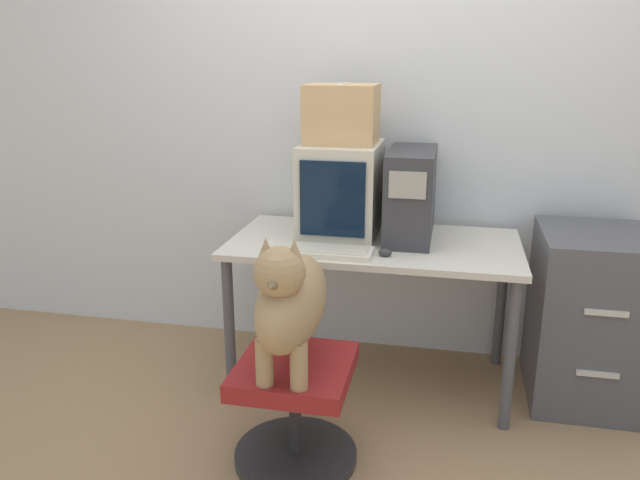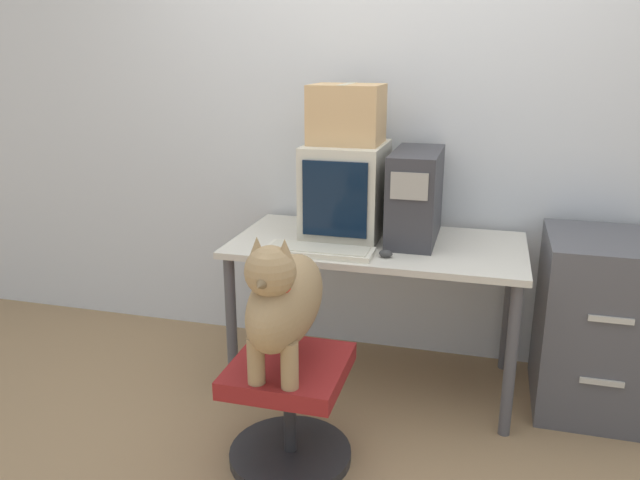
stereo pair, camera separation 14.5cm
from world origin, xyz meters
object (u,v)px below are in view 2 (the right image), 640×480
object	(u,v)px
keyboard	(319,251)
filing_cabinet	(596,324)
office_chair	(290,405)
dog	(284,299)
crt_monitor	(346,189)
cardboard_box	(347,114)
pc_tower	(415,196)

from	to	relation	value
keyboard	filing_cabinet	world-z (taller)	filing_cabinet
office_chair	filing_cabinet	xyz separation A→B (m)	(1.20, 0.76, 0.16)
dog	filing_cabinet	distance (m)	1.48
crt_monitor	cardboard_box	xyz separation A→B (m)	(0.00, 0.00, 0.35)
dog	cardboard_box	size ratio (longest dim) A/B	1.81
office_chair	cardboard_box	bearing A→B (deg)	87.86
pc_tower	crt_monitor	bearing A→B (deg)	179.88
pc_tower	keyboard	distance (m)	0.54
keyboard	dog	size ratio (longest dim) A/B	0.81
cardboard_box	crt_monitor	bearing A→B (deg)	-90.00
keyboard	pc_tower	bearing A→B (deg)	42.34
crt_monitor	filing_cabinet	world-z (taller)	crt_monitor
keyboard	cardboard_box	world-z (taller)	cardboard_box
keyboard	filing_cabinet	bearing A→B (deg)	13.77
office_chair	filing_cabinet	distance (m)	1.43
crt_monitor	cardboard_box	world-z (taller)	cardboard_box
office_chair	dog	distance (m)	0.47
dog	filing_cabinet	world-z (taller)	dog
keyboard	filing_cabinet	size ratio (longest dim) A/B	0.59
pc_tower	dog	xyz separation A→B (m)	(-0.36, -0.85, -0.22)
keyboard	cardboard_box	distance (m)	0.66
filing_cabinet	cardboard_box	size ratio (longest dim) A/B	2.47
crt_monitor	filing_cabinet	bearing A→B (deg)	-2.05
office_chair	dog	size ratio (longest dim) A/B	0.83
pc_tower	office_chair	xyz separation A→B (m)	(-0.36, -0.80, -0.69)
office_chair	filing_cabinet	world-z (taller)	filing_cabinet
keyboard	crt_monitor	bearing A→B (deg)	83.51
keyboard	office_chair	size ratio (longest dim) A/B	0.97
filing_cabinet	crt_monitor	bearing A→B (deg)	177.95
keyboard	office_chair	bearing A→B (deg)	-88.98
crt_monitor	keyboard	xyz separation A→B (m)	(-0.04, -0.34, -0.21)
dog	cardboard_box	xyz separation A→B (m)	(0.03, 0.86, 0.59)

